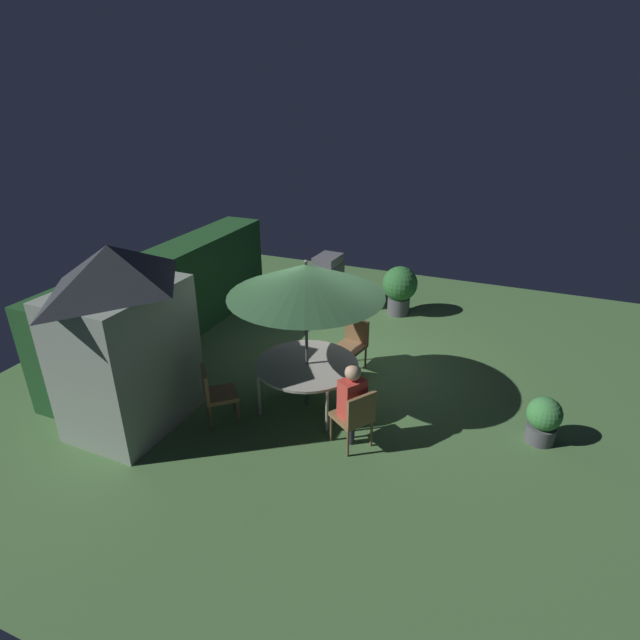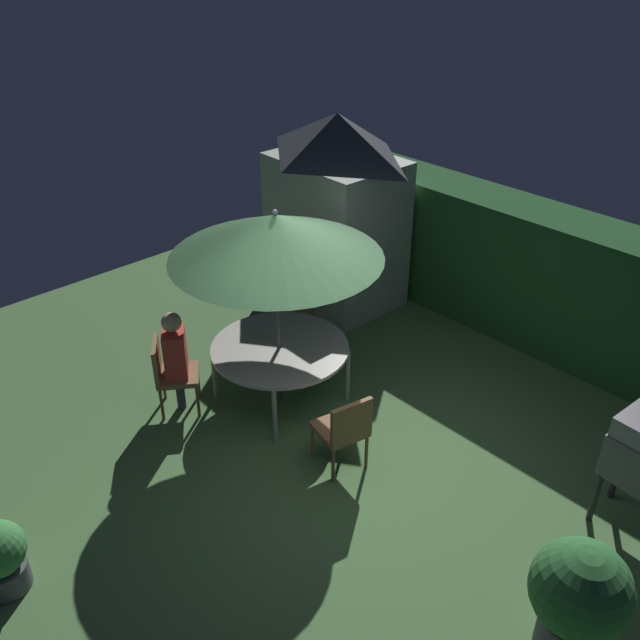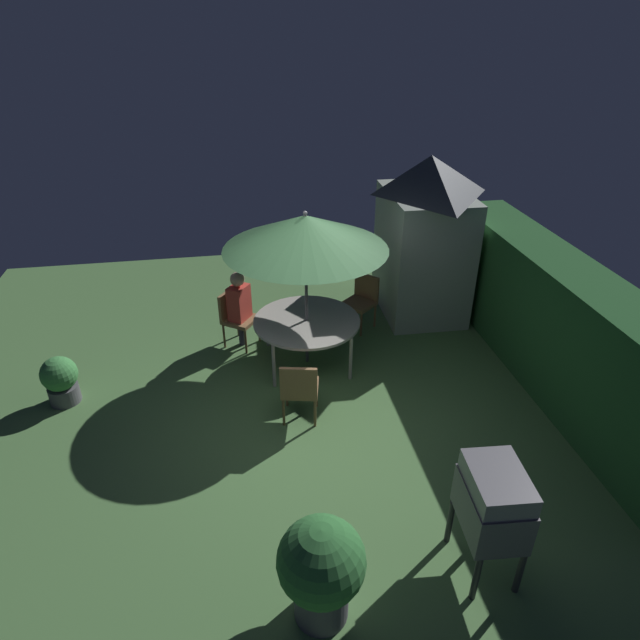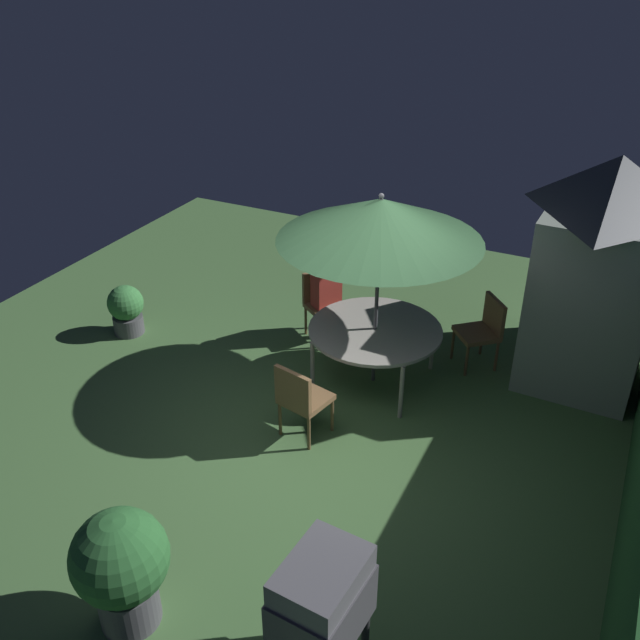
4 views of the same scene
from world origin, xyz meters
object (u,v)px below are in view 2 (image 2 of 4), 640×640
at_px(garden_shed, 336,210).
at_px(chair_far_side, 344,428).
at_px(person_in_red, 175,351).
at_px(potted_plant_by_shed, 578,597).
at_px(chair_near_shed, 170,371).
at_px(patio_table, 280,350).
at_px(chair_toward_hedge, 296,301).
at_px(patio_umbrella, 276,236).

xyz_separation_m(garden_shed, chair_far_side, (2.68, -2.49, -0.86)).
bearing_deg(person_in_red, potted_plant_by_shed, 6.09).
distance_m(garden_shed, chair_near_shed, 3.39).
relative_size(patio_table, chair_far_side, 1.74).
distance_m(patio_table, potted_plant_by_shed, 3.98).
xyz_separation_m(chair_near_shed, person_in_red, (0.05, 0.07, 0.26)).
height_order(chair_near_shed, person_in_red, person_in_red).
bearing_deg(chair_toward_hedge, potted_plant_by_shed, -17.36).
height_order(garden_shed, patio_table, garden_shed).
bearing_deg(garden_shed, chair_near_shed, -78.82).
xyz_separation_m(garden_shed, patio_table, (1.35, -2.20, -0.70)).
bearing_deg(person_in_red, chair_far_side, 18.38).
height_order(patio_table, chair_near_shed, chair_near_shed).
relative_size(patio_umbrella, person_in_red, 1.88).
xyz_separation_m(chair_toward_hedge, potted_plant_by_shed, (4.88, -1.52, 0.09)).
bearing_deg(patio_table, garden_shed, 121.49).
relative_size(chair_near_shed, potted_plant_by_shed, 0.84).
bearing_deg(chair_toward_hedge, patio_table, -48.85).
xyz_separation_m(garden_shed, potted_plant_by_shed, (5.29, -2.66, -0.77)).
xyz_separation_m(chair_near_shed, chair_toward_hedge, (-0.22, 2.09, 0.00)).
relative_size(chair_far_side, person_in_red, 0.71).
distance_m(chair_near_shed, chair_far_side, 2.17).
bearing_deg(person_in_red, chair_near_shed, -124.71).
height_order(garden_shed, chair_near_shed, garden_shed).
xyz_separation_m(garden_shed, chair_toward_hedge, (0.42, -1.13, -0.86)).
relative_size(garden_shed, patio_umbrella, 1.14).
height_order(garden_shed, potted_plant_by_shed, garden_shed).
bearing_deg(patio_umbrella, chair_toward_hedge, 131.15).
height_order(patio_umbrella, person_in_red, patio_umbrella).
bearing_deg(patio_table, person_in_red, -124.71).
bearing_deg(chair_near_shed, patio_umbrella, 55.29).
distance_m(patio_table, chair_near_shed, 1.26).
relative_size(patio_umbrella, chair_far_side, 2.64).
bearing_deg(potted_plant_by_shed, garden_shed, 153.33).
relative_size(chair_toward_hedge, person_in_red, 0.71).
xyz_separation_m(patio_table, patio_umbrella, (0.00, 0.00, 1.39)).
bearing_deg(chair_toward_hedge, patio_umbrella, -48.85).
distance_m(chair_toward_hedge, potted_plant_by_shed, 5.11).
height_order(patio_table, chair_toward_hedge, chair_toward_hedge).
relative_size(patio_table, potted_plant_by_shed, 1.46).
bearing_deg(patio_umbrella, garden_shed, 121.49).
distance_m(patio_table, patio_umbrella, 1.39).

